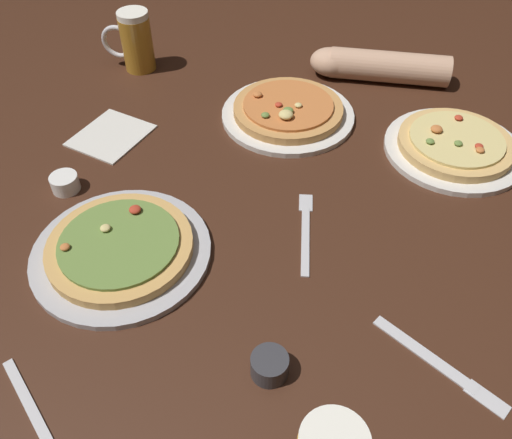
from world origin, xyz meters
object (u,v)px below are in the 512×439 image
(fork_left, at_px, (38,423))
(diner_arm, at_px, (374,66))
(ramekin_butter, at_px, (270,366))
(pizza_plate_far, at_px, (288,111))
(napkin_folded, at_px, (111,135))
(beer_mug_dark, at_px, (135,41))
(knife_right, at_px, (439,364))
(pizza_plate_side, at_px, (455,145))
(fork_spare, at_px, (306,230))
(ramekin_sauce, at_px, (66,182))
(pizza_plate_near, at_px, (121,249))

(fork_left, height_order, diner_arm, diner_arm)
(diner_arm, bearing_deg, ramekin_butter, -93.04)
(pizza_plate_far, relative_size, diner_arm, 0.89)
(ramekin_butter, relative_size, napkin_folded, 0.35)
(beer_mug_dark, distance_m, knife_right, 1.01)
(pizza_plate_side, bearing_deg, fork_left, -124.74)
(fork_spare, bearing_deg, napkin_folded, 160.60)
(beer_mug_dark, bearing_deg, ramekin_sauce, -82.91)
(pizza_plate_near, bearing_deg, ramekin_butter, -25.80)
(pizza_plate_side, distance_m, napkin_folded, 0.73)
(napkin_folded, bearing_deg, fork_spare, -19.40)
(ramekin_sauce, distance_m, knife_right, 0.73)
(napkin_folded, distance_m, diner_arm, 0.65)
(ramekin_sauce, xyz_separation_m, fork_spare, (0.47, 0.01, -0.01))
(ramekin_butter, xyz_separation_m, napkin_folded, (-0.47, 0.45, -0.01))
(beer_mug_dark, distance_m, ramekin_sauce, 0.47)
(fork_left, height_order, knife_right, same)
(napkin_folded, xyz_separation_m, diner_arm, (0.51, 0.39, 0.03))
(pizza_plate_near, relative_size, fork_left, 1.63)
(pizza_plate_near, bearing_deg, knife_right, -7.30)
(pizza_plate_side, xyz_separation_m, napkin_folded, (-0.71, -0.14, -0.01))
(ramekin_sauce, bearing_deg, pizza_plate_far, 44.22)
(beer_mug_dark, bearing_deg, pizza_plate_side, -10.23)
(ramekin_butter, bearing_deg, fork_spare, 91.44)
(pizza_plate_near, distance_m, fork_spare, 0.32)
(pizza_plate_near, distance_m, pizza_plate_side, 0.70)
(pizza_plate_side, bearing_deg, diner_arm, 129.21)
(ramekin_sauce, bearing_deg, napkin_folded, 88.31)
(napkin_folded, bearing_deg, beer_mug_dark, 102.36)
(pizza_plate_near, xyz_separation_m, fork_left, (0.02, -0.30, -0.01))
(pizza_plate_far, bearing_deg, diner_arm, 52.89)
(beer_mug_dark, bearing_deg, knife_right, -40.61)
(diner_arm, bearing_deg, fork_left, -107.87)
(fork_left, bearing_deg, fork_spare, 58.64)
(ramekin_butter, bearing_deg, beer_mug_dark, 126.05)
(pizza_plate_far, bearing_deg, ramekin_sauce, -135.78)
(pizza_plate_far, bearing_deg, pizza_plate_near, -110.72)
(ramekin_butter, relative_size, diner_arm, 0.16)
(fork_left, distance_m, diner_arm, 1.04)
(pizza_plate_near, xyz_separation_m, ramekin_butter, (0.30, -0.14, 0.00))
(ramekin_sauce, bearing_deg, diner_arm, 47.27)
(knife_right, bearing_deg, fork_left, -155.45)
(ramekin_butter, relative_size, fork_spare, 0.27)
(knife_right, relative_size, diner_arm, 0.59)
(ramekin_butter, bearing_deg, pizza_plate_near, 154.20)
(pizza_plate_side, relative_size, ramekin_sauce, 5.38)
(pizza_plate_far, xyz_separation_m, fork_spare, (0.11, -0.34, -0.01))
(beer_mug_dark, distance_m, ramekin_butter, 0.91)
(pizza_plate_far, height_order, ramekin_sauce, pizza_plate_far)
(beer_mug_dark, xyz_separation_m, diner_arm, (0.58, 0.10, -0.04))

